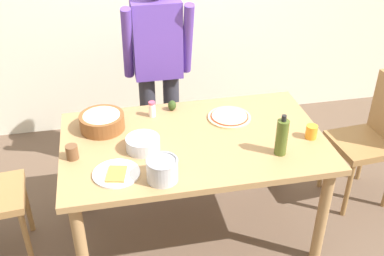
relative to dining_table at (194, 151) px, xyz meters
name	(u,v)px	position (x,y,z in m)	size (l,w,h in m)	color
ground	(193,230)	(0.00, 0.00, -0.67)	(8.00, 8.00, 0.00)	brown
dining_table	(194,151)	(0.00, 0.00, 0.00)	(1.60, 0.96, 0.76)	#A37A4C
person_cook	(158,64)	(-0.11, 0.76, 0.27)	(0.49, 0.25, 1.62)	#2D2D38
chair_wooden_right	(373,134)	(1.32, 0.13, -0.13)	(0.43, 0.43, 0.95)	olive
pizza_raw_on_board	(229,117)	(0.28, 0.20, 0.10)	(0.28, 0.28, 0.02)	beige
plate_with_slice	(116,174)	(-0.48, -0.26, 0.10)	(0.26, 0.26, 0.02)	white
popcorn_bowl	(102,120)	(-0.54, 0.23, 0.15)	(0.28, 0.28, 0.11)	brown
mixing_bowl_steel	(143,144)	(-0.31, -0.05, 0.13)	(0.20, 0.20, 0.08)	#B7B7BC
olive_oil_bottle	(282,137)	(0.46, -0.25, 0.20)	(0.07, 0.07, 0.26)	#47561E
steel_pot	(162,170)	(-0.24, -0.35, 0.16)	(0.17, 0.17, 0.13)	#B7B7BC
cup_orange	(311,132)	(0.71, -0.13, 0.13)	(0.07, 0.07, 0.09)	orange
cup_small_brown	(72,152)	(-0.72, -0.06, 0.13)	(0.07, 0.07, 0.09)	brown
salt_shaker	(152,109)	(-0.21, 0.33, 0.14)	(0.04, 0.04, 0.11)	white
avocado	(172,105)	(-0.07, 0.38, 0.13)	(0.06, 0.06, 0.07)	#2D4219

